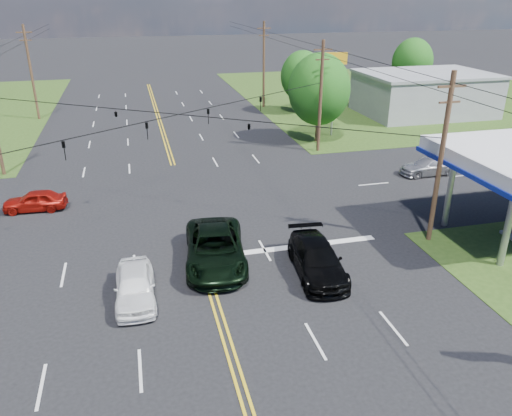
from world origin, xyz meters
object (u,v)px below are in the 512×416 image
object	(u,v)px
pole_se	(441,158)
pole_ne	(321,96)
pickup_dkgreen	(215,248)
pickup_white	(135,286)
tree_right_b	(302,76)
tree_far_r	(412,62)
suv_black	(317,259)
pole_right_far	(264,64)
retail_ne	(424,95)
tree_right_a	(319,90)
pole_left_far	(31,72)

from	to	relation	value
pole_se	pole_ne	xyz separation A→B (m)	(0.00, 18.00, 0.00)
pickup_dkgreen	pickup_white	distance (m)	4.80
tree_right_b	tree_far_r	world-z (taller)	tree_far_r
pickup_white	pickup_dkgreen	bearing A→B (deg)	30.94
tree_right_b	pickup_white	distance (m)	40.59
suv_black	pole_right_far	bearing A→B (deg)	84.53
pole_ne	tree_far_r	xyz separation A→B (m)	(21.00, 21.00, -0.37)
retail_ne	tree_right_a	size ratio (longest dim) A/B	1.71
pole_se	pole_ne	distance (m)	18.00
tree_far_r	pickup_dkgreen	bearing A→B (deg)	-130.73
tree_far_r	pickup_dkgreen	world-z (taller)	tree_far_r
pole_right_far	pickup_dkgreen	distance (m)	39.00
tree_right_b	suv_black	xyz separation A→B (m)	(-11.07, -34.94, -3.42)
tree_right_a	tree_far_r	xyz separation A→B (m)	(20.00, 18.00, -0.33)
pole_ne	tree_right_b	distance (m)	15.42
retail_ne	pole_right_far	xyz separation A→B (m)	(-17.00, 8.00, 2.97)
pole_left_far	tree_right_a	world-z (taller)	pole_left_far
pole_right_far	suv_black	distance (m)	39.90
retail_ne	tree_far_r	distance (m)	11.02
pole_left_far	pickup_white	distance (m)	40.53
tree_right_a	pickup_dkgreen	world-z (taller)	tree_right_a
tree_right_a	pickup_dkgreen	bearing A→B (deg)	-122.78
retail_ne	pole_ne	distance (m)	20.43
pole_ne	pickup_dkgreen	distance (m)	21.99
pole_se	pole_ne	world-z (taller)	same
tree_far_r	pole_ne	bearing A→B (deg)	-135.00
tree_right_a	tree_far_r	distance (m)	26.91
pole_ne	tree_far_r	bearing A→B (deg)	45.00
pole_left_far	pickup_dkgreen	size ratio (longest dim) A/B	1.53
pole_right_far	tree_right_a	xyz separation A→B (m)	(1.00, -16.00, -0.30)
pole_right_far	tree_right_b	size ratio (longest dim) A/B	1.41
pole_left_far	tree_right_b	xyz separation A→B (m)	(29.50, -4.00, -0.95)
pole_se	pole_ne	size ratio (longest dim) A/B	1.00
pole_right_far	pickup_white	distance (m)	42.72
pole_se	tree_right_b	size ratio (longest dim) A/B	1.34
tree_right_b	retail_ne	bearing A→B (deg)	-16.50
pickup_dkgreen	pole_right_far	bearing A→B (deg)	78.55
pole_ne	pickup_dkgreen	world-z (taller)	pole_ne
tree_right_b	pickup_dkgreen	size ratio (longest dim) A/B	1.09
pole_right_far	suv_black	xyz separation A→B (m)	(-7.57, -38.94, -4.37)
pole_right_far	tree_far_r	distance (m)	21.10
pole_right_far	tree_right_a	world-z (taller)	pole_right_far
retail_ne	tree_far_r	bearing A→B (deg)	68.20
pole_right_far	pole_se	bearing A→B (deg)	-90.00
retail_ne	tree_right_b	size ratio (longest dim) A/B	1.98
suv_black	pickup_white	distance (m)	8.93
pole_right_far	tree_far_r	xyz separation A→B (m)	(21.00, 2.00, -0.62)
tree_right_b	tree_far_r	distance (m)	18.50
retail_ne	tree_right_a	xyz separation A→B (m)	(-16.00, -8.00, 2.67)
pole_se	pole_right_far	distance (m)	37.00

